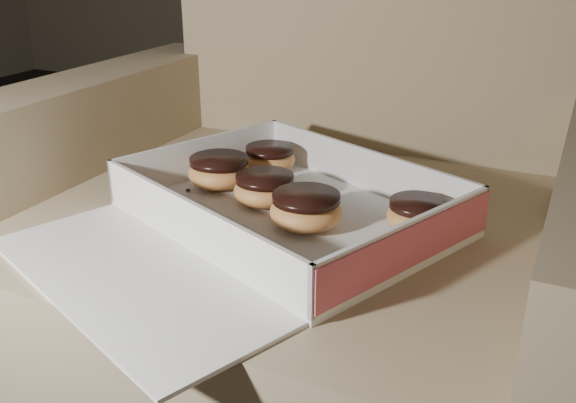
{
  "coord_description": "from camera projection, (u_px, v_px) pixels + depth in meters",
  "views": [
    {
      "loc": [
        1.09,
        -0.65,
        0.78
      ],
      "look_at": [
        0.76,
        0.06,
        0.45
      ],
      "focal_mm": 40.0,
      "sensor_mm": 36.0,
      "label": 1
    }
  ],
  "objects": [
    {
      "name": "crumb_c",
      "position": [
        275.0,
        267.0,
        0.72
      ],
      "size": [
        0.01,
        0.01,
        0.0
      ],
      "primitive_type": "ellipsoid",
      "color": "black",
      "rests_on": "bakery_box"
    },
    {
      "name": "donut_e",
      "position": [
        265.0,
        188.0,
        0.88
      ],
      "size": [
        0.09,
        0.09,
        0.04
      ],
      "color": "#EC9F52",
      "rests_on": "bakery_box"
    },
    {
      "name": "crumb_d",
      "position": [
        188.0,
        190.0,
        0.93
      ],
      "size": [
        0.01,
        0.01,
        0.0
      ],
      "primitive_type": "ellipsoid",
      "color": "black",
      "rests_on": "bakery_box"
    },
    {
      "name": "crumb_b",
      "position": [
        278.0,
        219.0,
        0.84
      ],
      "size": [
        0.01,
        0.01,
        0.0
      ],
      "primitive_type": "ellipsoid",
      "color": "black",
      "rests_on": "bakery_box"
    },
    {
      "name": "donut_c",
      "position": [
        306.0,
        209.0,
        0.81
      ],
      "size": [
        0.09,
        0.09,
        0.05
      ],
      "color": "#EC9F52",
      "rests_on": "bakery_box"
    },
    {
      "name": "donut_a",
      "position": [
        418.0,
        214.0,
        0.81
      ],
      "size": [
        0.08,
        0.08,
        0.04
      ],
      "color": "#EC9F52",
      "rests_on": "bakery_box"
    },
    {
      "name": "donut_b",
      "position": [
        219.0,
        171.0,
        0.94
      ],
      "size": [
        0.09,
        0.09,
        0.05
      ],
      "color": "#EC9F52",
      "rests_on": "bakery_box"
    },
    {
      "name": "crumb_a",
      "position": [
        237.0,
        262.0,
        0.73
      ],
      "size": [
        0.01,
        0.01,
        0.0
      ],
      "primitive_type": "ellipsoid",
      "color": "black",
      "rests_on": "bakery_box"
    },
    {
      "name": "armchair",
      "position": [
        312.0,
        264.0,
        1.01
      ],
      "size": [
        0.91,
        0.77,
        0.95
      ],
      "color": "tan",
      "rests_on": "floor"
    },
    {
      "name": "bakery_box",
      "position": [
        265.0,
        221.0,
        0.83
      ],
      "size": [
        0.55,
        0.59,
        0.07
      ],
      "rotation": [
        0.0,
        0.0,
        -0.4
      ],
      "color": "white",
      "rests_on": "armchair"
    },
    {
      "name": "donut_d",
      "position": [
        270.0,
        158.0,
        1.01
      ],
      "size": [
        0.08,
        0.08,
        0.04
      ],
      "color": "#EC9F52",
      "rests_on": "bakery_box"
    }
  ]
}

